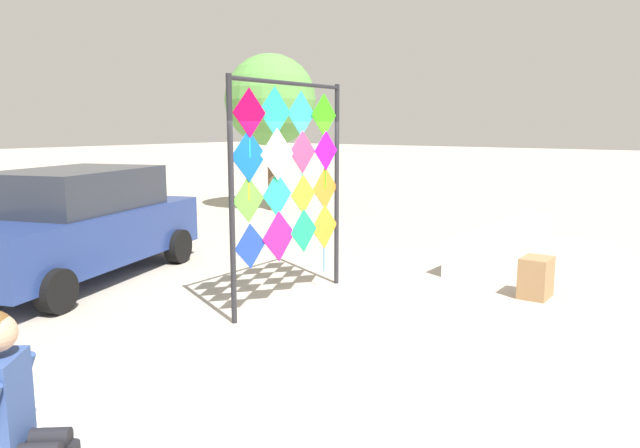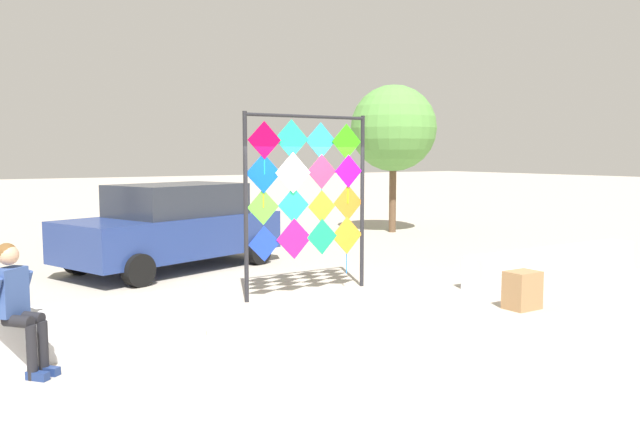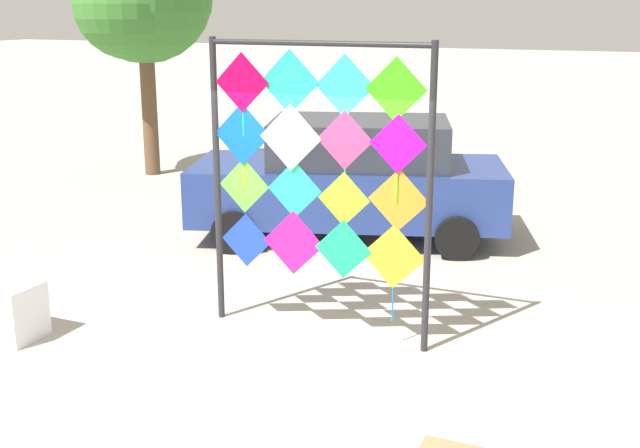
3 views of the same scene
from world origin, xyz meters
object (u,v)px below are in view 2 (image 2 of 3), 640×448
Objects in this scene: kite_display_rack at (307,189)px; cardboard_box_large at (522,290)px; seated_vendor at (17,299)px; tree_far_right at (394,129)px; parked_car at (173,226)px.

cardboard_box_large is at bearing -51.30° from kite_display_rack.
seated_vendor is 14.53m from tree_far_right.
tree_far_right is (7.00, 6.31, 1.35)m from kite_display_rack.
parked_car is at bearing -161.27° from tree_far_right.
kite_display_rack reaches higher than cardboard_box_large.
kite_display_rack is at bearing 128.70° from cardboard_box_large.
parked_car is 8.80m from tree_far_right.
tree_far_right is at bearing 18.73° from parked_car.
tree_far_right reaches higher than cardboard_box_large.
kite_display_rack reaches higher than parked_car.
cardboard_box_large is at bearing -62.76° from parked_car.
kite_display_rack is at bearing 21.10° from seated_vendor.
tree_far_right is at bearing 62.02° from cardboard_box_large.
cardboard_box_large is (3.25, -6.32, -0.60)m from parked_car.
kite_display_rack is 5.23m from seated_vendor.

